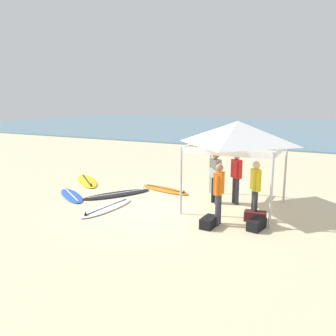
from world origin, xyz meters
name	(u,v)px	position (x,y,z in m)	size (l,w,h in m)	color
ground_plane	(155,209)	(0.00, 0.00, 0.00)	(80.00, 80.00, 0.00)	beige
sea	(290,128)	(0.00, 32.55, 0.05)	(80.00, 36.00, 0.10)	#568499
canopy_tent	(238,133)	(2.20, 1.29, 2.38)	(2.73, 2.73, 2.75)	#B7B7BC
surfboard_yellow	(87,181)	(-4.28, 1.97, 0.04)	(2.34, 2.19, 0.19)	yellow
surfboard_white	(107,208)	(-1.40, -0.61, 0.04)	(0.82, 2.35, 0.19)	white
surfboard_blue	(71,195)	(-3.37, -0.01, 0.04)	(2.05, 1.67, 0.19)	blue
surfboard_black	(118,194)	(-1.99, 0.85, 0.04)	(1.96, 2.53, 0.19)	black
surfboard_orange	(165,190)	(-0.73, 2.18, 0.04)	(2.29, 1.14, 0.19)	orange
person_red	(236,174)	(2.09, 1.73, 0.99)	(0.41, 0.42, 1.71)	#2D2D33
person_grey	(215,174)	(1.46, 1.48, 0.99)	(0.47, 0.39, 1.71)	black
person_orange	(219,190)	(2.18, -0.39, 0.99)	(0.24, 0.55, 1.71)	#383842
person_yellow	(255,186)	(2.99, 0.45, 0.99)	(0.36, 0.50, 1.71)	#2D2D33
gear_bag_near_tent	(256,224)	(3.22, -0.28, 0.14)	(0.60, 0.32, 0.28)	black
gear_bag_by_pole	(209,222)	(2.03, -0.68, 0.14)	(0.60, 0.32, 0.28)	black
gear_bag_on_sand	(255,216)	(3.05, 0.34, 0.14)	(0.60, 0.32, 0.28)	#4C1919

